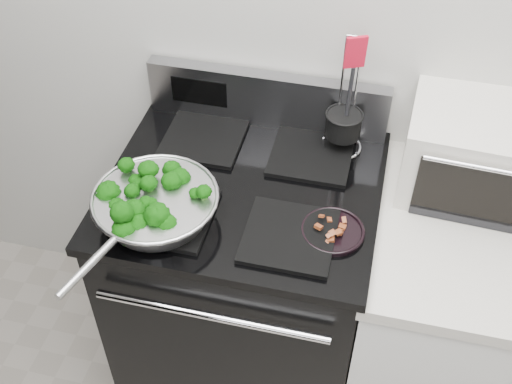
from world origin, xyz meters
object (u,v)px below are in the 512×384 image
(toaster_oven, at_px, (486,152))
(bacon_plate, at_px, (333,228))
(gas_range, at_px, (245,283))
(skillet, at_px, (155,205))
(utensil_holder, at_px, (343,130))

(toaster_oven, bearing_deg, bacon_plate, -137.54)
(gas_range, relative_size, skillet, 2.11)
(bacon_plate, relative_size, toaster_oven, 0.37)
(gas_range, height_order, bacon_plate, gas_range)
(bacon_plate, bearing_deg, toaster_oven, 39.38)
(bacon_plate, xyz_separation_m, toaster_oven, (0.38, 0.31, 0.08))
(toaster_oven, bearing_deg, skillet, -153.31)
(gas_range, xyz_separation_m, utensil_holder, (0.25, 0.23, 0.53))
(bacon_plate, relative_size, utensil_holder, 0.44)
(skillet, height_order, utensil_holder, utensil_holder)
(skillet, distance_m, bacon_plate, 0.48)
(utensil_holder, bearing_deg, skillet, -161.06)
(utensil_holder, xyz_separation_m, toaster_oven, (0.41, -0.04, 0.03))
(bacon_plate, height_order, toaster_oven, toaster_oven)
(gas_range, distance_m, skillet, 0.58)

